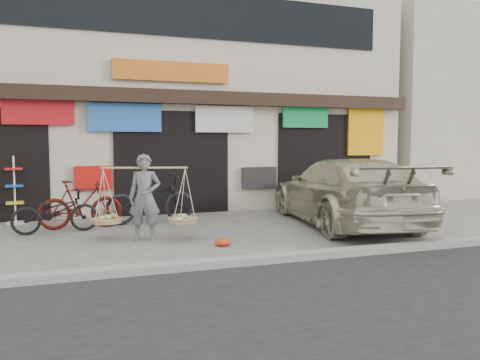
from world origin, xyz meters
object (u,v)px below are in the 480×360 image
object	(u,v)px
street_vendor	(145,201)
bike_1	(81,204)
bike_0	(56,211)
display_rack	(15,197)
bike_2	(151,199)
suv	(344,192)

from	to	relation	value
street_vendor	bike_1	bearing A→B (deg)	140.95
bike_0	bike_1	distance (m)	0.62
display_rack	street_vendor	bearing A→B (deg)	-47.16
bike_1	display_rack	size ratio (longest dim) A/B	1.13
bike_2	street_vendor	bearing A→B (deg)	161.51
suv	display_rack	xyz separation A→B (m)	(-7.14, 2.54, -0.13)
bike_1	display_rack	bearing A→B (deg)	48.93
street_vendor	display_rack	size ratio (longest dim) A/B	1.25
street_vendor	bike_1	xyz separation A→B (m)	(-1.17, 1.68, -0.23)
bike_1	bike_2	world-z (taller)	bike_2
bike_0	suv	size ratio (longest dim) A/B	0.31
street_vendor	bike_1	world-z (taller)	street_vendor
street_vendor	bike_0	xyz separation A→B (m)	(-1.67, 1.32, -0.32)
bike_0	display_rack	distance (m)	1.79
street_vendor	bike_1	size ratio (longest dim) A/B	1.10
bike_2	suv	world-z (taller)	suv
bike_1	bike_0	bearing A→B (deg)	122.92
street_vendor	bike_2	bearing A→B (deg)	95.21
street_vendor	bike_2	world-z (taller)	street_vendor
bike_1	bike_2	xyz separation A→B (m)	(1.54, 0.28, 0.02)
bike_0	bike_2	bearing A→B (deg)	-80.48
street_vendor	display_rack	distance (m)	3.86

